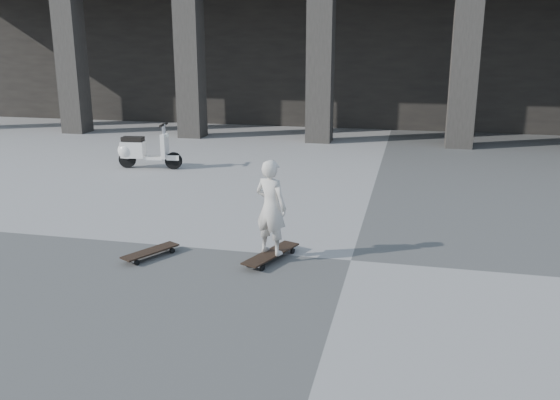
% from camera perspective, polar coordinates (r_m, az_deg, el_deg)
% --- Properties ---
extents(ground, '(90.00, 90.00, 0.00)m').
position_cam_1_polar(ground, '(7.53, 6.85, -5.79)').
color(ground, '#4B4A48').
rests_on(ground, ground).
extents(colonnade, '(28.00, 8.82, 6.00)m').
position_cam_1_polar(colonnade, '(20.77, 11.44, 16.08)').
color(colonnade, black).
rests_on(colonnade, ground).
extents(longboard, '(0.55, 1.00, 0.10)m').
position_cam_1_polar(longboard, '(7.46, -0.86, -5.25)').
color(longboard, black).
rests_on(longboard, ground).
extents(skateboard_spare, '(0.54, 0.79, 0.09)m').
position_cam_1_polar(skateboard_spare, '(7.72, -12.36, -4.91)').
color(skateboard_spare, black).
rests_on(skateboard_spare, ground).
extents(child, '(0.51, 0.43, 1.19)m').
position_cam_1_polar(child, '(7.26, -0.88, -0.70)').
color(child, beige).
rests_on(child, longboard).
extents(scooter, '(1.38, 0.49, 0.96)m').
position_cam_1_polar(scooter, '(12.92, -13.43, 4.66)').
color(scooter, black).
rests_on(scooter, ground).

